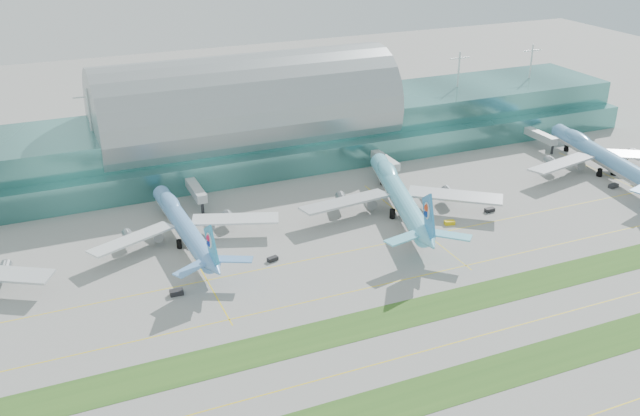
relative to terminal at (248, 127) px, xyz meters
name	(u,v)px	position (x,y,z in m)	size (l,w,h in m)	color
ground	(404,320)	(-0.01, -128.79, -14.23)	(700.00, 700.00, 0.00)	gray
terminal	(248,127)	(0.00, 0.00, 0.00)	(340.00, 69.10, 36.00)	#3D7A75
grass_strip_near	(464,382)	(-0.01, -156.79, -14.19)	(420.00, 12.00, 0.08)	#2D591E
grass_strip_far	(400,316)	(-0.01, -126.79, -14.19)	(420.00, 12.00, 0.08)	#2D591E
taxiline_b	(432,349)	(-0.01, -142.79, -14.22)	(420.00, 0.35, 0.01)	yellow
taxiline_c	(372,287)	(-0.01, -110.79, -14.22)	(420.00, 0.35, 0.01)	yellow
taxiline_d	(339,253)	(-0.01, -88.79, -14.22)	(420.00, 0.35, 0.01)	yellow
airliner_b	(183,224)	(-41.73, -61.72, -8.32)	(61.25, 69.52, 19.14)	#659EDE
airliner_c	(399,194)	(31.44, -69.21, -7.41)	(68.24, 78.93, 22.11)	#6ACDE9
airliner_d	(602,155)	(123.11, -67.13, -7.50)	(68.81, 78.92, 21.80)	#5B94C8
gse_c	(177,292)	(-51.45, -93.14, -13.48)	(3.64, 2.13, 1.49)	black
gse_d	(273,259)	(-20.47, -85.24, -13.61)	(3.28, 1.68, 1.23)	black
gse_e	(450,223)	(42.24, -84.84, -13.55)	(3.42, 1.88, 1.34)	gold
gse_f	(490,210)	(60.65, -81.57, -13.58)	(3.52, 1.78, 1.30)	black
gse_g	(613,186)	(115.83, -82.09, -13.51)	(3.76, 2.04, 1.42)	black
gse_h	(637,182)	(126.53, -82.90, -13.56)	(3.70, 1.73, 1.34)	black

